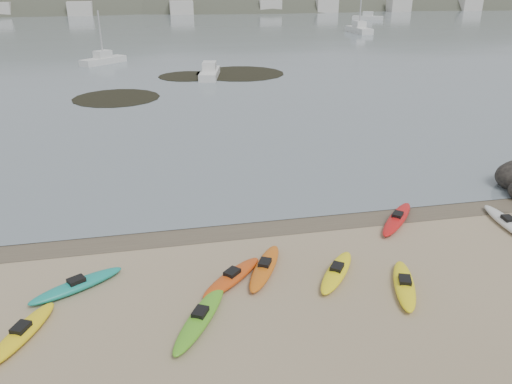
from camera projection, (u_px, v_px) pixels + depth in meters
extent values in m
plane|color=tan|center=(256.00, 223.00, 22.22)|extent=(600.00, 600.00, 0.00)
plane|color=brown|center=(257.00, 226.00, 21.95)|extent=(60.00, 60.00, 0.00)
ellipsoid|color=#D56212|center=(265.00, 268.00, 18.46)|extent=(2.17, 3.33, 0.34)
ellipsoid|color=red|center=(397.00, 219.00, 22.22)|extent=(3.06, 3.35, 0.34)
ellipsoid|color=yellow|center=(404.00, 285.00, 17.41)|extent=(1.82, 3.25, 0.34)
ellipsoid|color=yellow|center=(337.00, 272.00, 18.18)|extent=(2.43, 2.96, 0.34)
ellipsoid|color=teal|center=(77.00, 285.00, 17.39)|extent=(3.29, 2.33, 0.34)
ellipsoid|color=#CE4811|center=(232.00, 277.00, 17.85)|extent=(2.79, 2.75, 0.34)
ellipsoid|color=#58B123|center=(201.00, 318.00, 15.73)|extent=(2.44, 3.64, 0.34)
ellipsoid|color=silver|center=(507.00, 223.00, 21.85)|extent=(1.09, 3.72, 0.34)
ellipsoid|color=yellow|center=(22.00, 333.00, 15.04)|extent=(1.94, 3.16, 0.34)
cylinder|color=black|center=(116.00, 98.00, 45.47)|extent=(7.84, 7.84, 0.04)
cylinder|color=black|center=(240.00, 74.00, 57.26)|extent=(10.11, 10.11, 0.04)
cylinder|color=black|center=(188.00, 76.00, 55.61)|extent=(6.57, 6.57, 0.04)
cube|color=silver|center=(103.00, 60.00, 63.74)|extent=(5.70, 5.74, 0.88)
cube|color=silver|center=(210.00, 73.00, 54.89)|extent=(3.13, 6.69, 0.90)
cube|color=silver|center=(359.00, 30.00, 100.80)|extent=(2.57, 8.81, 1.23)
cube|color=silver|center=(368.00, 18.00, 133.16)|extent=(8.08, 5.91, 1.12)
ellipsoid|color=#384235|center=(43.00, 57.00, 196.32)|extent=(220.00, 120.00, 80.00)
ellipsoid|color=#384235|center=(245.00, 46.00, 205.84)|extent=(200.00, 110.00, 68.00)
ellipsoid|color=#384235|center=(420.00, 43.00, 231.57)|extent=(230.00, 130.00, 76.00)
cube|color=beige|center=(11.00, 9.00, 144.03)|extent=(7.00, 5.00, 4.00)
cube|color=beige|center=(97.00, 8.00, 148.55)|extent=(7.00, 5.00, 4.00)
cube|color=beige|center=(178.00, 8.00, 153.07)|extent=(7.00, 5.00, 4.00)
cube|color=beige|center=(255.00, 7.00, 157.60)|extent=(7.00, 5.00, 4.00)
cube|color=beige|center=(327.00, 6.00, 162.12)|extent=(7.00, 5.00, 4.00)
cube|color=beige|center=(395.00, 5.00, 166.65)|extent=(7.00, 5.00, 4.00)
cube|color=beige|center=(460.00, 5.00, 171.17)|extent=(7.00, 5.00, 4.00)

